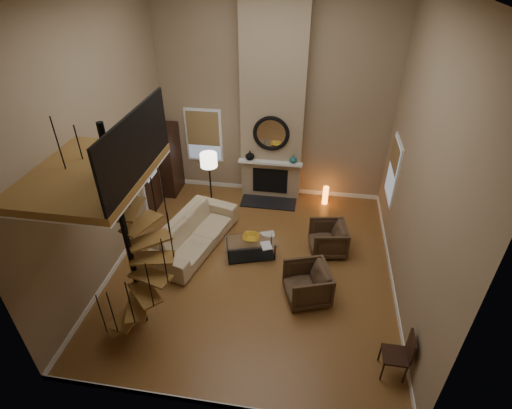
% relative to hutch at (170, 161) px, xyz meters
% --- Properties ---
extents(ground, '(6.00, 6.50, 0.01)m').
position_rel_hutch_xyz_m(ground, '(2.81, -2.83, -0.95)').
color(ground, olive).
rests_on(ground, ground).
extents(back_wall, '(6.00, 0.02, 5.50)m').
position_rel_hutch_xyz_m(back_wall, '(2.81, 0.42, 1.80)').
color(back_wall, '#957E60').
rests_on(back_wall, ground).
extents(front_wall, '(6.00, 0.02, 5.50)m').
position_rel_hutch_xyz_m(front_wall, '(2.81, -6.08, 1.80)').
color(front_wall, '#957E60').
rests_on(front_wall, ground).
extents(left_wall, '(0.02, 6.50, 5.50)m').
position_rel_hutch_xyz_m(left_wall, '(-0.19, -2.83, 1.80)').
color(left_wall, '#957E60').
rests_on(left_wall, ground).
extents(right_wall, '(0.02, 6.50, 5.50)m').
position_rel_hutch_xyz_m(right_wall, '(5.81, -2.83, 1.80)').
color(right_wall, '#957E60').
rests_on(right_wall, ground).
extents(baseboard_back, '(6.00, 0.02, 0.12)m').
position_rel_hutch_xyz_m(baseboard_back, '(2.81, 0.41, -0.89)').
color(baseboard_back, white).
rests_on(baseboard_back, ground).
extents(baseboard_front, '(6.00, 0.02, 0.12)m').
position_rel_hutch_xyz_m(baseboard_front, '(2.81, -6.07, -0.89)').
color(baseboard_front, white).
rests_on(baseboard_front, ground).
extents(baseboard_left, '(0.02, 6.50, 0.12)m').
position_rel_hutch_xyz_m(baseboard_left, '(-0.18, -2.83, -0.89)').
color(baseboard_left, white).
rests_on(baseboard_left, ground).
extents(baseboard_right, '(0.02, 6.50, 0.12)m').
position_rel_hutch_xyz_m(baseboard_right, '(5.80, -2.83, -0.89)').
color(baseboard_right, white).
rests_on(baseboard_right, ground).
extents(chimney_breast, '(1.60, 0.38, 5.50)m').
position_rel_hutch_xyz_m(chimney_breast, '(2.81, 0.23, 1.80)').
color(chimney_breast, '#998363').
rests_on(chimney_breast, ground).
extents(hearth, '(1.50, 0.60, 0.04)m').
position_rel_hutch_xyz_m(hearth, '(2.81, -0.26, -0.93)').
color(hearth, black).
rests_on(hearth, ground).
extents(firebox, '(0.95, 0.02, 0.72)m').
position_rel_hutch_xyz_m(firebox, '(2.81, 0.03, -0.40)').
color(firebox, black).
rests_on(firebox, chimney_breast).
extents(mantel, '(1.70, 0.18, 0.06)m').
position_rel_hutch_xyz_m(mantel, '(2.81, -0.05, 0.20)').
color(mantel, white).
rests_on(mantel, chimney_breast).
extents(mirror_frame, '(0.94, 0.10, 0.94)m').
position_rel_hutch_xyz_m(mirror_frame, '(2.81, 0.01, 1.00)').
color(mirror_frame, black).
rests_on(mirror_frame, chimney_breast).
extents(mirror_disc, '(0.80, 0.01, 0.80)m').
position_rel_hutch_xyz_m(mirror_disc, '(2.81, 0.02, 1.00)').
color(mirror_disc, white).
rests_on(mirror_disc, chimney_breast).
extents(vase_left, '(0.24, 0.24, 0.25)m').
position_rel_hutch_xyz_m(vase_left, '(2.26, -0.01, 0.35)').
color(vase_left, black).
rests_on(vase_left, mantel).
extents(vase_right, '(0.20, 0.20, 0.21)m').
position_rel_hutch_xyz_m(vase_right, '(3.41, -0.01, 0.33)').
color(vase_right, '#175052').
rests_on(vase_right, mantel).
extents(window_back, '(1.02, 0.06, 1.52)m').
position_rel_hutch_xyz_m(window_back, '(0.91, 0.39, 0.67)').
color(window_back, white).
rests_on(window_back, back_wall).
extents(window_right, '(0.06, 1.02, 1.52)m').
position_rel_hutch_xyz_m(window_right, '(5.78, -0.83, 0.68)').
color(window_right, white).
rests_on(window_right, right_wall).
extents(entry_door, '(0.10, 1.05, 2.16)m').
position_rel_hutch_xyz_m(entry_door, '(-0.15, -1.03, 0.10)').
color(entry_door, white).
rests_on(entry_door, ground).
extents(loft, '(1.70, 2.20, 1.09)m').
position_rel_hutch_xyz_m(loft, '(0.76, -4.63, 2.29)').
color(loft, olive).
rests_on(loft, left_wall).
extents(spiral_stair, '(1.47, 1.47, 4.06)m').
position_rel_hutch_xyz_m(spiral_stair, '(1.02, -4.62, 0.83)').
color(spiral_stair, black).
rests_on(spiral_stair, ground).
extents(hutch, '(0.42, 0.89, 2.00)m').
position_rel_hutch_xyz_m(hutch, '(0.00, 0.00, 0.00)').
color(hutch, black).
rests_on(hutch, ground).
extents(sofa, '(1.61, 2.72, 0.74)m').
position_rel_hutch_xyz_m(sofa, '(1.33, -2.33, -0.55)').
color(sofa, '#C5B089').
rests_on(sofa, ground).
extents(armchair_near, '(0.94, 0.92, 0.74)m').
position_rel_hutch_xyz_m(armchair_near, '(4.49, -2.01, -0.60)').
color(armchair_near, '#493321').
rests_on(armchair_near, ground).
extents(armchair_far, '(1.08, 1.06, 0.78)m').
position_rel_hutch_xyz_m(armchair_far, '(4.09, -3.51, -0.60)').
color(armchair_far, '#493321').
rests_on(armchair_far, ground).
extents(coffee_table, '(1.28, 0.91, 0.44)m').
position_rel_hutch_xyz_m(coffee_table, '(2.69, -2.49, -0.67)').
color(coffee_table, silver).
rests_on(coffee_table, ground).
extents(bowl, '(0.38, 0.38, 0.09)m').
position_rel_hutch_xyz_m(bowl, '(2.69, -2.44, -0.45)').
color(bowl, gold).
rests_on(bowl, coffee_table).
extents(book, '(0.32, 0.36, 0.03)m').
position_rel_hutch_xyz_m(book, '(3.04, -2.64, -0.49)').
color(book, gray).
rests_on(book, coffee_table).
extents(floor_lamp, '(0.42, 0.42, 1.73)m').
position_rel_hutch_xyz_m(floor_lamp, '(1.38, -0.89, 0.46)').
color(floor_lamp, black).
rests_on(floor_lamp, ground).
extents(accent_lamp, '(0.15, 0.15, 0.54)m').
position_rel_hutch_xyz_m(accent_lamp, '(4.34, -0.02, -0.70)').
color(accent_lamp, orange).
rests_on(accent_lamp, ground).
extents(side_chair, '(0.42, 0.40, 0.91)m').
position_rel_hutch_xyz_m(side_chair, '(5.60, -5.02, -0.42)').
color(side_chair, black).
rests_on(side_chair, ground).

